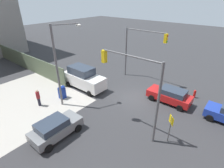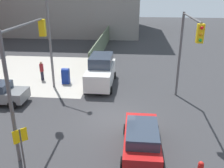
% 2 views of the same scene
% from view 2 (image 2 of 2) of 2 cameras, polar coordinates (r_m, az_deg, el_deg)
% --- Properties ---
extents(ground_plane, '(120.00, 120.00, 0.00)m').
position_cam_2_polar(ground_plane, '(16.53, 0.88, -8.20)').
color(ground_plane, '#333335').
extents(sidewalk_corner, '(12.00, 12.00, 0.01)m').
position_cam_2_polar(sidewalk_corner, '(26.70, -17.15, 2.61)').
color(sidewalk_corner, '#ADA89E').
rests_on(sidewalk_corner, ground).
extents(construction_fence, '(22.88, 0.12, 2.40)m').
position_cam_2_polar(construction_fence, '(34.75, -1.87, 9.80)').
color(construction_fence, '#56664C').
rests_on(construction_fence, ground).
extents(traffic_signal_nw_corner, '(5.24, 0.36, 6.50)m').
position_cam_2_polar(traffic_signal_nw_corner, '(13.56, -19.31, 5.00)').
color(traffic_signal_nw_corner, '#59595B').
rests_on(traffic_signal_nw_corner, ground).
extents(traffic_signal_se_corner, '(5.60, 0.36, 6.50)m').
position_cam_2_polar(traffic_signal_se_corner, '(17.40, 16.73, 8.80)').
color(traffic_signal_se_corner, '#59595B').
rests_on(traffic_signal_se_corner, ground).
extents(street_lamp_corner, '(1.46, 2.42, 8.00)m').
position_cam_2_polar(street_lamp_corner, '(20.75, -13.42, 11.20)').
color(street_lamp_corner, slate).
rests_on(street_lamp_corner, ground).
extents(warning_sign_two_way, '(0.48, 0.48, 2.40)m').
position_cam_2_polar(warning_sign_two_way, '(12.10, -20.02, -12.70)').
color(warning_sign_two_way, '#4C4C4C').
rests_on(warning_sign_two_way, ground).
extents(mailbox_blue, '(0.56, 0.64, 1.43)m').
position_cam_2_polar(mailbox_blue, '(22.67, -10.55, 1.95)').
color(mailbox_blue, navy).
rests_on(mailbox_blue, ground).
extents(sedan_red, '(4.45, 2.02, 1.62)m').
position_cam_2_polar(sedan_red, '(13.30, 6.82, -12.15)').
color(sedan_red, '#B21919').
rests_on(sedan_red, ground).
extents(van_white_delivery, '(5.40, 2.32, 2.62)m').
position_cam_2_polar(van_white_delivery, '(21.82, -2.54, 2.96)').
color(van_white_delivery, white).
rests_on(van_white_delivery, ground).
extents(pedestrian_crossing, '(0.36, 0.36, 1.82)m').
position_cam_2_polar(pedestrian_crossing, '(23.90, -15.76, 2.98)').
color(pedestrian_crossing, maroon).
rests_on(pedestrian_crossing, ground).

